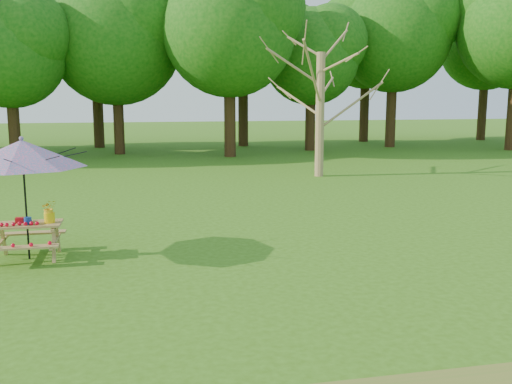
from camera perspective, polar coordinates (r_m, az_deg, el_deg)
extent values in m
plane|color=#356112|center=(8.33, 3.87, -11.30)|extent=(120.00, 120.00, 0.00)
cylinder|color=olive|center=(21.29, 6.41, 7.65)|extent=(0.38, 0.38, 4.54)
cube|color=#A77E4B|center=(11.23, -21.91, -3.02)|extent=(1.20, 0.62, 0.04)
cube|color=#A77E4B|center=(10.77, -22.31, -5.15)|extent=(1.20, 0.22, 0.04)
cube|color=#A77E4B|center=(11.82, -21.38, -3.82)|extent=(1.20, 0.22, 0.04)
cylinder|color=black|center=(11.14, -22.06, -0.63)|extent=(0.04, 0.04, 2.25)
cone|color=#1D71A7|center=(11.04, -22.33, 3.59)|extent=(2.42, 2.42, 0.49)
sphere|color=#1D71A7|center=(11.01, -22.42, 4.97)|extent=(0.08, 0.08, 0.08)
cube|color=#B60E18|center=(11.31, -22.57, -2.62)|extent=(0.14, 0.12, 0.10)
cylinder|color=#13389E|center=(11.12, -21.85, -2.68)|extent=(0.13, 0.13, 0.13)
cube|color=white|center=(11.39, -22.06, -2.58)|extent=(0.13, 0.13, 0.07)
cylinder|color=yellow|center=(11.11, -19.95, -2.41)|extent=(0.19, 0.19, 0.19)
imported|color=yellow|center=(11.08, -20.00, -1.51)|extent=(0.32, 0.30, 0.29)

